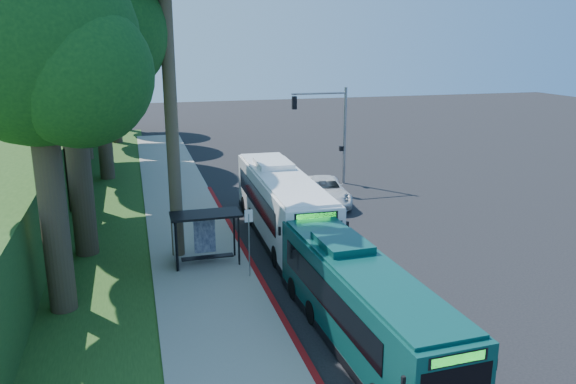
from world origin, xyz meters
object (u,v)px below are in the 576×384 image
object	(u,v)px
bus_shelter	(200,228)
pickup	(324,191)
white_bus	(282,204)
teal_bus	(361,302)

from	to	relation	value
bus_shelter	pickup	bearing A→B (deg)	42.58
white_bus	teal_bus	size ratio (longest dim) A/B	1.14
white_bus	teal_bus	xyz separation A→B (m)	(-0.27, -11.46, -0.22)
white_bus	bus_shelter	bearing A→B (deg)	-146.67
bus_shelter	white_bus	distance (m)	5.47
bus_shelter	white_bus	world-z (taller)	white_bus
bus_shelter	white_bus	xyz separation A→B (m)	(4.66, 2.87, 0.01)
bus_shelter	pickup	distance (m)	12.13
teal_bus	pickup	xyz separation A→B (m)	(4.51, 16.77, -0.77)
bus_shelter	white_bus	bearing A→B (deg)	31.64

